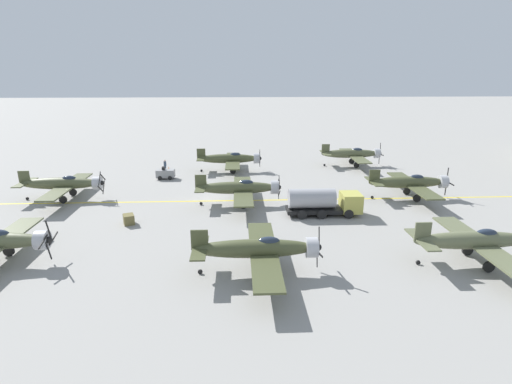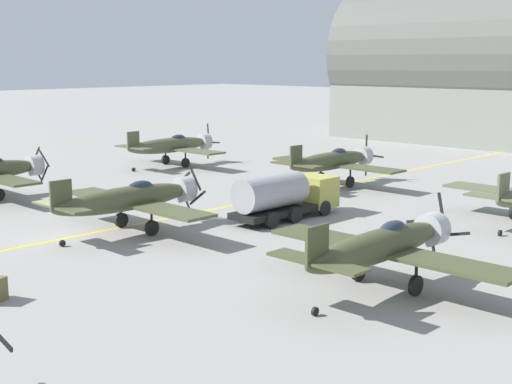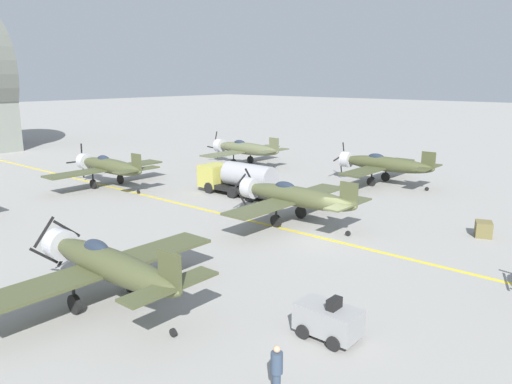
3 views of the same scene
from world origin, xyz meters
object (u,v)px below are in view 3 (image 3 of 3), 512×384
at_px(airplane_mid_left, 106,264).
at_px(ground_crew_walking, 277,369).
at_px(airplane_far_center, 108,166).
at_px(airplane_mid_center, 293,196).
at_px(fuel_tanker, 238,178).
at_px(airplane_mid_right, 383,164).
at_px(airplane_far_right, 244,149).
at_px(tow_tractor, 328,320).
at_px(supply_crate_by_tanker, 484,229).

distance_m(airplane_mid_left, ground_crew_walking, 10.23).
bearing_deg(airplane_far_center, ground_crew_walking, -114.95).
xyz_separation_m(airplane_mid_center, fuel_tanker, (4.02, 9.04, -0.50)).
distance_m(airplane_mid_right, airplane_mid_center, 16.70).
xyz_separation_m(airplane_far_right, fuel_tanker, (-11.87, -9.81, -0.50)).
height_order(fuel_tanker, ground_crew_walking, fuel_tanker).
xyz_separation_m(tow_tractor, ground_crew_walking, (-4.37, -0.79, 0.22)).
height_order(airplane_mid_right, airplane_far_center, airplane_far_center).
bearing_deg(airplane_mid_left, airplane_mid_right, 7.46).
xyz_separation_m(airplane_mid_right, fuel_tanker, (-12.62, 7.70, -0.50)).
height_order(airplane_mid_center, ground_crew_walking, airplane_mid_center).
bearing_deg(fuel_tanker, ground_crew_walking, -135.03).
bearing_deg(airplane_mid_right, tow_tractor, -165.34).
distance_m(airplane_far_center, supply_crate_by_tanker, 33.06).
relative_size(airplane_far_right, airplane_mid_center, 1.00).
height_order(airplane_mid_right, ground_crew_walking, airplane_mid_right).
height_order(airplane_far_right, fuel_tanker, airplane_far_right).
bearing_deg(airplane_far_right, supply_crate_by_tanker, -96.84).
distance_m(airplane_mid_right, supply_crate_by_tanker, 16.86).
xyz_separation_m(airplane_mid_right, supply_crate_by_tanker, (-10.90, -12.77, -1.50)).
height_order(airplane_mid_center, airplane_far_center, airplane_far_center).
height_order(airplane_mid_left, fuel_tanker, airplane_mid_left).
height_order(airplane_mid_center, tow_tractor, airplane_mid_center).
bearing_deg(ground_crew_walking, fuel_tanker, 44.97).
height_order(airplane_mid_right, tow_tractor, airplane_mid_right).
bearing_deg(ground_crew_walking, airplane_mid_left, 88.01).
height_order(airplane_mid_left, supply_crate_by_tanker, airplane_mid_left).
height_order(airplane_mid_left, tow_tractor, airplane_mid_left).
height_order(ground_crew_walking, supply_crate_by_tanker, ground_crew_walking).
relative_size(airplane_far_right, fuel_tanker, 1.50).
relative_size(airplane_mid_right, airplane_mid_center, 1.00).
bearing_deg(airplane_far_right, tow_tractor, -121.82).
bearing_deg(airplane_mid_right, ground_crew_walking, -166.88).
height_order(airplane_mid_center, fuel_tanker, airplane_mid_center).
bearing_deg(supply_crate_by_tanker, airplane_mid_left, 155.28).
bearing_deg(tow_tractor, ground_crew_walking, -169.76).
distance_m(airplane_mid_right, fuel_tanker, 14.79).
relative_size(airplane_mid_center, ground_crew_walking, 6.45).
bearing_deg(airplane_mid_center, tow_tractor, -151.65).
bearing_deg(airplane_far_center, airplane_mid_left, -123.57).
relative_size(airplane_mid_right, tow_tractor, 4.62).
relative_size(airplane_far_center, ground_crew_walking, 6.45).
bearing_deg(airplane_far_center, fuel_tanker, -64.90).
height_order(airplane_far_center, tow_tractor, airplane_far_center).
height_order(airplane_far_right, airplane_mid_center, airplane_far_right).
xyz_separation_m(airplane_far_center, fuel_tanker, (5.50, -11.76, -0.50)).
height_order(airplane_far_center, supply_crate_by_tanker, airplane_far_center).
bearing_deg(supply_crate_by_tanker, airplane_far_center, 102.63).
bearing_deg(fuel_tanker, airplane_mid_left, -152.84).
xyz_separation_m(ground_crew_walking, supply_crate_by_tanker, (22.29, 0.08, -0.51)).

